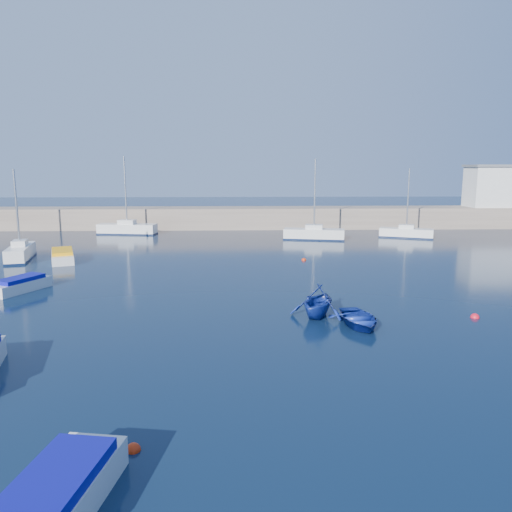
{
  "coord_description": "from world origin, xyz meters",
  "views": [
    {
      "loc": [
        -4.04,
        -16.58,
        7.75
      ],
      "look_at": [
        -2.92,
        17.32,
        1.6
      ],
      "focal_mm": 35.0,
      "sensor_mm": 36.0,
      "label": 1
    }
  ],
  "objects_px": {
    "harbor_office": "(508,187)",
    "motorboat_1": "(21,285)",
    "sailboat_6": "(314,234)",
    "sailboat_7": "(406,233)",
    "dinghy_left": "(318,301)",
    "motorboat_2": "(62,256)",
    "dinghy_center": "(359,319)",
    "sailboat_5": "(127,228)",
    "sailboat_3": "(20,252)",
    "motorboat_3": "(54,500)"
  },
  "relations": [
    {
      "from": "harbor_office",
      "to": "motorboat_1",
      "type": "xyz_separation_m",
      "value": [
        -47.74,
        -31.79,
        -4.66
      ]
    },
    {
      "from": "sailboat_6",
      "to": "sailboat_7",
      "type": "distance_m",
      "value": 10.32
    },
    {
      "from": "motorboat_1",
      "to": "dinghy_left",
      "type": "bearing_deg",
      "value": 7.39
    },
    {
      "from": "motorboat_2",
      "to": "dinghy_center",
      "type": "relative_size",
      "value": 1.47
    },
    {
      "from": "sailboat_5",
      "to": "dinghy_left",
      "type": "height_order",
      "value": "sailboat_5"
    },
    {
      "from": "sailboat_5",
      "to": "sailboat_6",
      "type": "height_order",
      "value": "sailboat_5"
    },
    {
      "from": "sailboat_3",
      "to": "sailboat_6",
      "type": "relative_size",
      "value": 0.89
    },
    {
      "from": "motorboat_1",
      "to": "sailboat_5",
      "type": "bearing_deg",
      "value": 114.34
    },
    {
      "from": "sailboat_6",
      "to": "harbor_office",
      "type": "bearing_deg",
      "value": -57.49
    },
    {
      "from": "motorboat_1",
      "to": "motorboat_2",
      "type": "xyz_separation_m",
      "value": [
        -0.91,
        10.08,
        0.02
      ]
    },
    {
      "from": "sailboat_7",
      "to": "motorboat_1",
      "type": "bearing_deg",
      "value": 147.5
    },
    {
      "from": "harbor_office",
      "to": "sailboat_3",
      "type": "height_order",
      "value": "harbor_office"
    },
    {
      "from": "sailboat_3",
      "to": "sailboat_7",
      "type": "xyz_separation_m",
      "value": [
        36.55,
        11.68,
        -0.08
      ]
    },
    {
      "from": "motorboat_1",
      "to": "motorboat_3",
      "type": "height_order",
      "value": "motorboat_3"
    },
    {
      "from": "harbor_office",
      "to": "motorboat_1",
      "type": "bearing_deg",
      "value": -146.34
    },
    {
      "from": "sailboat_6",
      "to": "motorboat_1",
      "type": "bearing_deg",
      "value": 146.29
    },
    {
      "from": "harbor_office",
      "to": "motorboat_1",
      "type": "height_order",
      "value": "harbor_office"
    },
    {
      "from": "sailboat_3",
      "to": "motorboat_1",
      "type": "relative_size",
      "value": 1.88
    },
    {
      "from": "motorboat_2",
      "to": "dinghy_center",
      "type": "height_order",
      "value": "motorboat_2"
    },
    {
      "from": "harbor_office",
      "to": "sailboat_6",
      "type": "relative_size",
      "value": 1.18
    },
    {
      "from": "sailboat_5",
      "to": "motorboat_1",
      "type": "relative_size",
      "value": 2.21
    },
    {
      "from": "dinghy_left",
      "to": "sailboat_6",
      "type": "bearing_deg",
      "value": 107.06
    },
    {
      "from": "motorboat_3",
      "to": "sailboat_3",
      "type": "bearing_deg",
      "value": 123.42
    },
    {
      "from": "harbor_office",
      "to": "motorboat_3",
      "type": "relative_size",
      "value": 2.1
    },
    {
      "from": "sailboat_7",
      "to": "sailboat_5",
      "type": "bearing_deg",
      "value": 104.91
    },
    {
      "from": "sailboat_3",
      "to": "sailboat_6",
      "type": "xyz_separation_m",
      "value": [
        26.28,
        10.68,
        -0.01
      ]
    },
    {
      "from": "sailboat_6",
      "to": "motorboat_1",
      "type": "height_order",
      "value": "sailboat_6"
    },
    {
      "from": "sailboat_6",
      "to": "dinghy_left",
      "type": "bearing_deg",
      "value": -176.75
    },
    {
      "from": "dinghy_center",
      "to": "dinghy_left",
      "type": "height_order",
      "value": "dinghy_left"
    },
    {
      "from": "sailboat_6",
      "to": "motorboat_2",
      "type": "relative_size",
      "value": 1.7
    },
    {
      "from": "sailboat_7",
      "to": "sailboat_3",
      "type": "bearing_deg",
      "value": 129.87
    },
    {
      "from": "sailboat_5",
      "to": "motorboat_3",
      "type": "distance_m",
      "value": 48.2
    },
    {
      "from": "harbor_office",
      "to": "motorboat_3",
      "type": "bearing_deg",
      "value": -125.96
    },
    {
      "from": "sailboat_3",
      "to": "motorboat_1",
      "type": "distance_m",
      "value": 11.9
    },
    {
      "from": "motorboat_1",
      "to": "dinghy_center",
      "type": "height_order",
      "value": "motorboat_1"
    },
    {
      "from": "motorboat_2",
      "to": "dinghy_left",
      "type": "xyz_separation_m",
      "value": [
        18.63,
        -16.05,
        0.4
      ]
    },
    {
      "from": "sailboat_7",
      "to": "motorboat_3",
      "type": "relative_size",
      "value": 1.57
    },
    {
      "from": "motorboat_3",
      "to": "dinghy_center",
      "type": "xyz_separation_m",
      "value": [
        9.92,
        13.31,
        -0.15
      ]
    },
    {
      "from": "sailboat_7",
      "to": "harbor_office",
      "type": "bearing_deg",
      "value": -37.81
    },
    {
      "from": "motorboat_3",
      "to": "harbor_office",
      "type": "bearing_deg",
      "value": 63.3
    },
    {
      "from": "sailboat_3",
      "to": "dinghy_left",
      "type": "height_order",
      "value": "sailboat_3"
    },
    {
      "from": "sailboat_7",
      "to": "dinghy_left",
      "type": "xyz_separation_m",
      "value": [
        -14.16,
        -28.59,
        0.28
      ]
    },
    {
      "from": "sailboat_5",
      "to": "motorboat_1",
      "type": "bearing_deg",
      "value": -173.32
    },
    {
      "from": "sailboat_7",
      "to": "motorboat_2",
      "type": "xyz_separation_m",
      "value": [
        -32.79,
        -12.53,
        -0.12
      ]
    },
    {
      "from": "sailboat_3",
      "to": "motorboat_3",
      "type": "relative_size",
      "value": 1.57
    },
    {
      "from": "harbor_office",
      "to": "dinghy_center",
      "type": "distance_m",
      "value": 48.62
    },
    {
      "from": "harbor_office",
      "to": "motorboat_1",
      "type": "distance_m",
      "value": 57.55
    },
    {
      "from": "sailboat_3",
      "to": "dinghy_center",
      "type": "xyz_separation_m",
      "value": [
        24.17,
        -18.44,
        -0.3
      ]
    },
    {
      "from": "sailboat_3",
      "to": "sailboat_5",
      "type": "height_order",
      "value": "sailboat_5"
    },
    {
      "from": "sailboat_5",
      "to": "sailboat_7",
      "type": "height_order",
      "value": "sailboat_5"
    }
  ]
}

